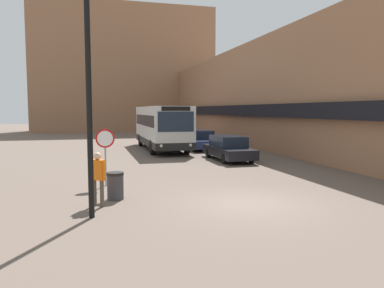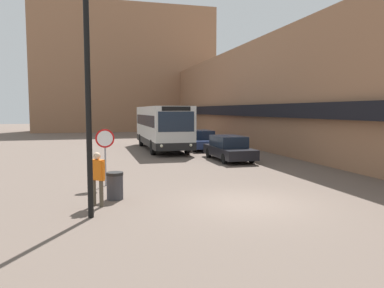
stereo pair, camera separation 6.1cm
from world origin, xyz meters
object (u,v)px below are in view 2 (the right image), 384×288
at_px(stop_sign, 105,145).
at_px(trash_bin, 115,186).
at_px(parked_car_back, 183,136).
at_px(city_bus, 162,126).
at_px(parked_car_middle, 201,140).
at_px(parked_car_front, 229,148).
at_px(pedestrian, 97,174).
at_px(street_lamp, 96,57).

relative_size(stop_sign, trash_bin, 2.44).
bearing_deg(parked_car_back, city_bus, -120.30).
bearing_deg(parked_car_back, trash_bin, -109.64).
bearing_deg(parked_car_middle, parked_car_front, -90.00).
relative_size(city_bus, pedestrian, 6.03).
relative_size(city_bus, street_lamp, 1.41).
xyz_separation_m(parked_car_front, trash_bin, (-7.40, -8.66, -0.26)).
xyz_separation_m(parked_car_back, stop_sign, (-7.63, -18.26, 0.96)).
height_order(parked_car_back, trash_bin, parked_car_back).
bearing_deg(city_bus, parked_car_middle, -17.12).
bearing_deg(parked_car_front, stop_sign, -140.98).
distance_m(parked_car_middle, stop_sign, 14.61).
distance_m(parked_car_back, stop_sign, 19.81).
xyz_separation_m(parked_car_middle, trash_bin, (-7.40, -14.90, -0.27)).
height_order(parked_car_front, stop_sign, stop_sign).
distance_m(city_bus, trash_bin, 16.47).
bearing_deg(city_bus, trash_bin, -105.94).
relative_size(street_lamp, pedestrian, 4.28).
distance_m(parked_car_front, street_lamp, 13.87).
bearing_deg(street_lamp, parked_car_middle, 64.89).
bearing_deg(parked_car_front, parked_car_back, 90.00).
xyz_separation_m(city_bus, parked_car_back, (2.89, 4.94, -1.09)).
xyz_separation_m(parked_car_middle, parked_car_back, (0.00, 5.83, -0.02)).
height_order(city_bus, pedestrian, city_bus).
bearing_deg(pedestrian, parked_car_back, 112.00).
relative_size(parked_car_middle, trash_bin, 4.45).
height_order(street_lamp, trash_bin, street_lamp).
xyz_separation_m(parked_car_middle, pedestrian, (-7.99, -15.72, 0.30)).
height_order(stop_sign, pedestrian, stop_sign).
height_order(parked_car_middle, parked_car_back, parked_car_middle).
bearing_deg(trash_bin, city_bus, 74.06).
distance_m(parked_car_middle, parked_car_back, 5.83).
bearing_deg(parked_car_back, parked_car_front, -90.00).
height_order(city_bus, parked_car_back, city_bus).
height_order(parked_car_front, trash_bin, parked_car_front).
bearing_deg(stop_sign, trash_bin, -84.66).
xyz_separation_m(city_bus, stop_sign, (-4.74, -13.32, -0.13)).
height_order(street_lamp, pedestrian, street_lamp).
xyz_separation_m(parked_car_middle, stop_sign, (-7.63, -12.43, 0.93)).
distance_m(parked_car_front, pedestrian, 12.40).
bearing_deg(city_bus, stop_sign, -109.60).
relative_size(parked_car_back, street_lamp, 0.60).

